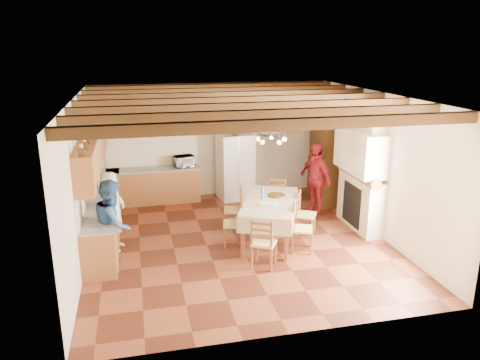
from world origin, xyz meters
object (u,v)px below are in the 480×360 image
chair_end_near (264,242)px  person_woman_blue (113,224)px  chair_right_near (302,228)px  chair_left_near (233,223)px  refrigerator (235,166)px  dining_table (270,205)px  person_man (115,211)px  chair_left_far (233,209)px  chair_right_far (306,214)px  chair_end_far (277,200)px  person_woman_red (315,179)px  hutch (325,156)px  microwave (184,161)px

chair_end_near → person_woman_blue: 2.75m
chair_right_near → chair_left_near: bearing=86.1°
refrigerator → dining_table: size_ratio=0.77×
dining_table → refrigerator: bearing=91.9°
dining_table → person_man: (-3.08, 0.28, 0.01)m
dining_table → person_man: 3.09m
refrigerator → chair_end_near: (-0.33, -3.96, -0.38)m
dining_table → chair_left_far: (-0.61, 0.72, -0.31)m
refrigerator → dining_table: bearing=-95.7°
chair_left_near → chair_right_far: bearing=107.1°
chair_left_near → chair_end_far: (1.28, 1.18, 0.00)m
refrigerator → chair_left_near: bearing=-110.7°
chair_right_near → person_woman_blue: (-3.57, 0.14, 0.35)m
chair_left_far → chair_right_near: bearing=51.4°
chair_left_near → person_woman_red: 2.67m
hutch → dining_table: bearing=-130.4°
chair_left_far → microwave: (-0.81, 2.26, 0.56)m
chair_end_near → person_woman_red: person_woman_red is taller
chair_right_far → dining_table: bearing=126.6°
chair_left_near → person_woman_blue: 2.37m
person_woman_blue → chair_left_far: bearing=-62.0°
refrigerator → chair_right_near: bearing=-88.2°
hutch → person_man: bearing=-156.2°
person_woman_blue → person_woman_red: person_woman_red is taller
chair_left_far → chair_end_near: size_ratio=1.00×
chair_left_far → chair_end_near: bearing=17.9°
dining_table → chair_end_far: 1.26m
person_man → microwave: person_man is taller
dining_table → chair_right_near: chair_right_near is taller
chair_end_far → person_man: person_man is taller
hutch → chair_end_near: (-2.53, -3.25, -0.70)m
chair_left_near → person_woman_red: (2.27, 1.35, 0.39)m
refrigerator → chair_end_near: 3.99m
dining_table → person_woman_blue: bearing=-171.0°
chair_end_far → dining_table: bearing=-94.6°
hutch → chair_end_far: (-1.60, -1.03, -0.70)m
hutch → microwave: hutch is taller
chair_end_far → microwave: microwave is taller
chair_left_far → person_man: (-2.47, -0.44, 0.32)m
dining_table → person_woman_red: bearing=40.7°
hutch → person_man: size_ratio=1.48×
person_man → chair_end_far: bearing=-63.7°
dining_table → chair_left_far: size_ratio=2.33×
person_woman_blue → microwave: size_ratio=3.30×
chair_right_far → person_woman_red: 1.42m
chair_left_near → chair_right_far: 1.61m
chair_left_near → chair_left_far: bearing=179.5°
chair_end_near → chair_left_far: bearing=-55.0°
refrigerator → person_woman_red: 2.24m
chair_left_far → microwave: size_ratio=1.91×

